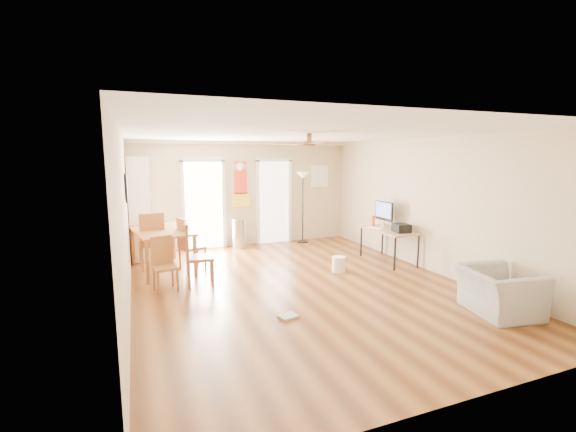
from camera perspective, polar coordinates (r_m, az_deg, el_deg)
name	(u,v)px	position (r m, az deg, el deg)	size (l,w,h in m)	color
floor	(301,286)	(6.88, 1.87, -10.23)	(7.00, 7.00, 0.00)	brown
ceiling	(302,134)	(6.52, 1.99, 11.94)	(5.50, 7.00, 0.00)	silver
wall_back	(245,194)	(9.86, -6.25, 3.25)	(5.50, 0.04, 2.60)	beige
wall_front	(464,266)	(3.71, 24.29, -6.71)	(5.50, 0.04, 2.60)	beige
wall_left	(125,222)	(6.04, -22.75, -0.87)	(0.04, 7.00, 2.60)	beige
wall_right	(431,205)	(8.07, 20.14, 1.55)	(0.04, 7.00, 2.60)	beige
crown_molding	(302,136)	(6.51, 1.99, 11.59)	(5.50, 7.00, 0.08)	white
kitchen_doorway	(204,206)	(9.65, -12.22, 1.49)	(0.90, 0.10, 2.10)	white
bathroom_doorway	(274,202)	(10.09, -2.09, 2.00)	(0.80, 0.10, 2.10)	white
wall_decal	(241,184)	(9.79, -6.95, 4.67)	(0.46, 0.03, 1.10)	red
ac_grille	(319,176)	(10.53, 4.63, 5.81)	(0.50, 0.04, 0.60)	white
framed_poster	(126,187)	(7.38, -22.58, 3.91)	(0.04, 0.66, 0.48)	black
ceiling_fan	(309,144)	(6.23, 3.11, 10.51)	(1.24, 1.24, 0.20)	#593819
bookshelf	(140,208)	(9.17, -20.88, 1.12)	(0.44, 1.00, 2.22)	white
dining_table	(162,250)	(8.11, -17.93, -4.71)	(0.98, 1.63, 0.81)	#A56A35
dining_chair_right_a	(192,244)	(7.90, -13.86, -4.02)	(0.43, 0.43, 1.05)	#955530
dining_chair_right_b	(200,254)	(6.97, -12.77, -5.47)	(0.45, 0.45, 1.10)	#9C5F32
dining_chair_near	(165,265)	(6.85, -17.55, -6.78)	(0.37, 0.37, 0.90)	#9E6433
dining_chair_far	(151,241)	(8.26, -19.35, -3.41)	(0.47, 0.47, 1.14)	brown
trash_can	(239,233)	(9.65, -7.20, -2.54)	(0.33, 0.33, 0.72)	silver
torchiere_lamp	(303,208)	(10.09, 2.16, 1.24)	(0.35, 0.35, 1.84)	black
computer_desk	(388,246)	(8.60, 14.43, -4.22)	(0.65, 1.30, 0.70)	tan
imac	(384,214)	(8.80, 13.85, 0.26)	(0.08, 0.60, 0.56)	black
keyboard	(375,228)	(8.63, 12.61, -1.70)	(0.13, 0.39, 0.01)	white
printer	(401,228)	(8.31, 16.26, -1.69)	(0.29, 0.34, 0.17)	black
orange_bottle	(373,221)	(8.85, 12.32, -0.70)	(0.08, 0.08, 0.24)	#D05812
wastebasket_a	(339,264)	(7.72, 7.44, -7.01)	(0.26, 0.26, 0.30)	white
floor_cloth	(288,316)	(5.63, 0.02, -14.48)	(0.25, 0.20, 0.04)	#9B9B96
armchair	(498,292)	(6.41, 28.37, -9.70)	(1.00, 0.87, 0.65)	#999994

